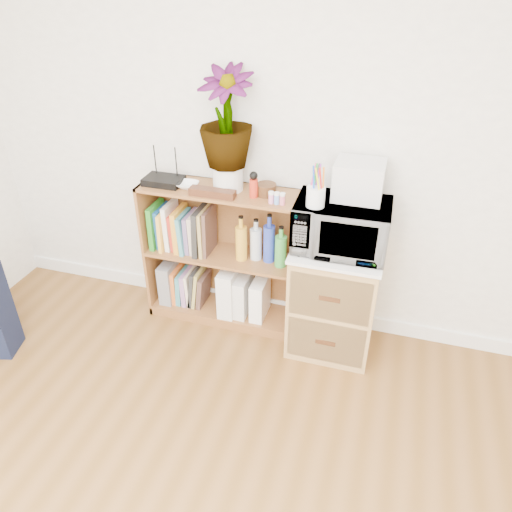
% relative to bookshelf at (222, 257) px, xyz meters
% --- Properties ---
extents(skirting_board, '(4.00, 0.02, 0.10)m').
position_rel_bookshelf_xyz_m(skirting_board, '(0.35, 0.14, -0.42)').
color(skirting_board, white).
rests_on(skirting_board, ground).
extents(bookshelf, '(1.00, 0.30, 0.95)m').
position_rel_bookshelf_xyz_m(bookshelf, '(0.00, 0.00, 0.00)').
color(bookshelf, brown).
rests_on(bookshelf, ground).
extents(wicker_unit, '(0.50, 0.45, 0.70)m').
position_rel_bookshelf_xyz_m(wicker_unit, '(0.75, -0.08, -0.12)').
color(wicker_unit, '#9E7542').
rests_on(wicker_unit, ground).
extents(microwave, '(0.53, 0.36, 0.29)m').
position_rel_bookshelf_xyz_m(microwave, '(0.75, -0.08, 0.39)').
color(microwave, silver).
rests_on(microwave, wicker_unit).
extents(pen_cup, '(0.10, 0.10, 0.11)m').
position_rel_bookshelf_xyz_m(pen_cup, '(0.61, -0.17, 0.59)').
color(pen_cup, white).
rests_on(pen_cup, microwave).
extents(small_appliance, '(0.26, 0.22, 0.21)m').
position_rel_bookshelf_xyz_m(small_appliance, '(0.81, -0.00, 0.64)').
color(small_appliance, silver).
rests_on(small_appliance, microwave).
extents(router, '(0.23, 0.16, 0.04)m').
position_rel_bookshelf_xyz_m(router, '(-0.35, -0.02, 0.50)').
color(router, black).
rests_on(router, bookshelf).
extents(white_bowl, '(0.13, 0.13, 0.03)m').
position_rel_bookshelf_xyz_m(white_bowl, '(-0.19, -0.03, 0.49)').
color(white_bowl, white).
rests_on(white_bowl, bookshelf).
extents(plant_pot, '(0.18, 0.18, 0.15)m').
position_rel_bookshelf_xyz_m(plant_pot, '(0.05, 0.02, 0.55)').
color(plant_pot, silver).
rests_on(plant_pot, bookshelf).
extents(potted_plant, '(0.31, 0.31, 0.56)m').
position_rel_bookshelf_xyz_m(potted_plant, '(0.05, 0.02, 0.91)').
color(potted_plant, '#376D2B').
rests_on(potted_plant, plant_pot).
extents(trinket_box, '(0.27, 0.07, 0.04)m').
position_rel_bookshelf_xyz_m(trinket_box, '(-0.01, -0.10, 0.50)').
color(trinket_box, '#34180E').
rests_on(trinket_box, bookshelf).
extents(kokeshi_doll, '(0.05, 0.05, 0.11)m').
position_rel_bookshelf_xyz_m(kokeshi_doll, '(0.23, -0.04, 0.53)').
color(kokeshi_doll, red).
rests_on(kokeshi_doll, bookshelf).
extents(wooden_bowl, '(0.12, 0.12, 0.07)m').
position_rel_bookshelf_xyz_m(wooden_bowl, '(0.29, 0.01, 0.51)').
color(wooden_bowl, '#371F0F').
rests_on(wooden_bowl, bookshelf).
extents(paint_jars, '(0.10, 0.04, 0.05)m').
position_rel_bookshelf_xyz_m(paint_jars, '(0.38, -0.09, 0.50)').
color(paint_jars, pink).
rests_on(paint_jars, bookshelf).
extents(file_box, '(0.09, 0.23, 0.29)m').
position_rel_bookshelf_xyz_m(file_box, '(-0.39, 0.00, -0.26)').
color(file_box, slate).
rests_on(file_box, bookshelf).
extents(magazine_holder_left, '(0.11, 0.27, 0.33)m').
position_rel_bookshelf_xyz_m(magazine_holder_left, '(0.05, -0.01, -0.24)').
color(magazine_holder_left, silver).
rests_on(magazine_holder_left, bookshelf).
extents(magazine_holder_mid, '(0.09, 0.23, 0.28)m').
position_rel_bookshelf_xyz_m(magazine_holder_mid, '(0.14, -0.01, -0.26)').
color(magazine_holder_mid, silver).
rests_on(magazine_holder_mid, bookshelf).
extents(magazine_holder_right, '(0.09, 0.22, 0.28)m').
position_rel_bookshelf_xyz_m(magazine_holder_right, '(0.26, -0.01, -0.27)').
color(magazine_holder_right, white).
rests_on(magazine_holder_right, bookshelf).
extents(cookbooks, '(0.40, 0.20, 0.31)m').
position_rel_bookshelf_xyz_m(cookbooks, '(-0.26, 0.00, 0.17)').
color(cookbooks, '#247C21').
rests_on(cookbooks, bookshelf).
extents(liquor_bottles, '(0.49, 0.07, 0.31)m').
position_rel_bookshelf_xyz_m(liquor_bottles, '(0.34, 0.00, 0.17)').
color(liquor_bottles, gold).
rests_on(liquor_bottles, bookshelf).
extents(lower_books, '(0.23, 0.19, 0.28)m').
position_rel_bookshelf_xyz_m(lower_books, '(-0.24, 0.00, -0.28)').
color(lower_books, orange).
rests_on(lower_books, bookshelf).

